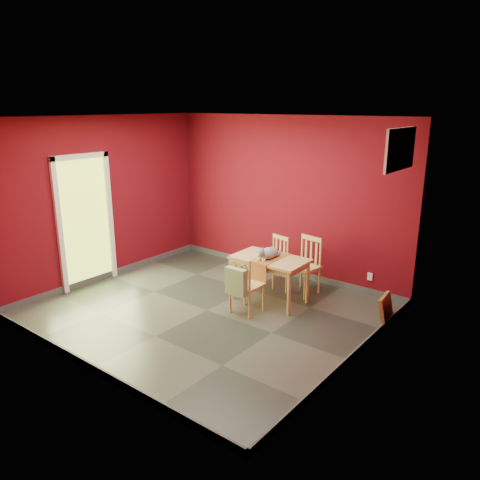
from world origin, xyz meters
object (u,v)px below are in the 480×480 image
Objects in this scene: tote_bag at (236,282)px; picture_frame at (386,310)px; chair_far_left at (275,260)px; chair_near at (245,284)px; dining_table at (270,263)px; cat at (269,251)px; chair_far_right at (305,265)px.

picture_frame is (1.72, 1.07, -0.33)m from tote_bag.
chair_near is at bearing -75.76° from chair_far_left.
tote_bag is (0.00, -0.21, 0.10)m from chair_near.
dining_table is 0.76m from tote_bag.
chair_far_left is (-0.35, 0.66, -0.19)m from dining_table.
cat reaches higher than chair_far_left.
chair_near is at bearing -103.80° from chair_far_right.
chair_far_left is 1.24m from chair_near.
chair_far_right is 1.07× the size of chair_near.
cat is at bearing -63.82° from chair_far_left.
chair_near reaches higher than chair_far_left.
tote_bag is at bearing -79.50° from cat.
picture_frame is at bearing 10.73° from dining_table.
dining_table is at bearing 97.33° from cat.
chair_far_left is at bearing 176.02° from chair_far_right.
chair_far_right is 2.00× the size of cat.
cat is 1.82m from picture_frame.
chair_far_right is 1.49m from picture_frame.
chair_far_left is 1.89× the size of picture_frame.
chair_far_right is at bearing -3.98° from chair_far_left.
chair_near is 0.23m from tote_bag.
tote_bag is at bearing -101.74° from chair_far_right.
chair_far_right is 1.20m from chair_near.
cat is (-0.00, -0.04, 0.20)m from dining_table.
chair_near is at bearing -94.32° from dining_table.
dining_table is 0.20m from cat.
cat reaches higher than chair_far_right.
chair_far_right is at bearing 82.65° from cat.
dining_table is 0.77m from chair_far_left.
chair_far_left is 0.95× the size of chair_near.
cat reaches higher than picture_frame.
chair_far_left is 0.89× the size of chair_far_right.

